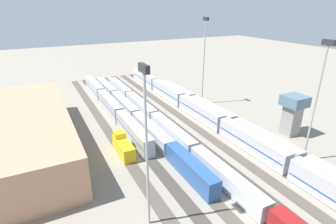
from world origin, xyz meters
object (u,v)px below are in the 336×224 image
Objects in this scene: light_mast_2 at (318,89)px; maintenance_shed at (27,132)px; light_mast_1 at (146,132)px; control_tower at (293,112)px; train_on_track_6 at (110,105)px; train_on_track_4 at (170,130)px; train_on_track_0 at (235,123)px; train_on_track_7 at (123,147)px; light_mast_0 at (204,52)px; train_on_track_1 at (200,111)px; train_on_track_5 at (134,115)px.

maintenance_shed is at bearing 58.45° from light_mast_2.
light_mast_1 is 53.21m from control_tower.
train_on_track_4 is at bearing -159.59° from train_on_track_6.
control_tower is at bearing -75.41° from light_mast_1.
train_on_track_0 is 16.52m from control_tower.
train_on_track_0 is at bearing 8.84° from light_mast_2.
light_mast_1 is 0.50× the size of maintenance_shed.
maintenance_shed is at bearing 25.15° from light_mast_1.
light_mast_1 is (-23.20, 38.35, 15.79)m from train_on_track_0.
train_on_track_7 is 35.02m from train_on_track_0.
light_mast_0 is 37.02m from control_tower.
control_tower is (13.12, -50.43, -10.76)m from light_mast_1.
train_on_track_7 is at bearing 88.07° from train_on_track_0.
maintenance_shed is 4.74× the size of control_tower.
control_tower is at bearing -103.45° from train_on_track_7.
light_mast_1 is at bearing 121.18° from train_on_track_0.
train_on_track_6 is 0.75× the size of train_on_track_0.
train_on_track_6 is at bearing 51.56° from train_on_track_1.
light_mast_2 is (-45.42, 0.46, -1.46)m from light_mast_0.
train_on_track_1 is 1.04× the size of train_on_track_4.
light_mast_2 reaches higher than light_mast_1.
train_on_track_1 and train_on_track_7 have the same top height.
train_on_track_1 is at bearing -43.80° from light_mast_1.
light_mast_1 is at bearing 104.59° from control_tower.
train_on_track_6 is 2.54× the size of light_mast_1.
light_mast_2 reaches higher than train_on_track_1.
train_on_track_0 is 3.40× the size of light_mast_1.
train_on_track_4 is at bearing 77.22° from train_on_track_0.
train_on_track_1 is 11.98× the size of train_on_track_7.
light_mast_2 reaches higher than train_on_track_5.
train_on_track_4 is 36.79m from light_mast_1.
train_on_track_1 is at bearing 143.93° from light_mast_0.
maintenance_shed is at bearing 69.92° from control_tower.
maintenance_shed is (-5.15, 31.23, 2.92)m from train_on_track_5.
train_on_track_5 is at bearing 34.20° from light_mast_2.
light_mast_1 is at bearing 146.52° from train_on_track_4.
light_mast_2 is (-22.90, -38.38, 16.12)m from train_on_track_7.
light_mast_0 is (-7.72, -33.83, 17.14)m from train_on_track_6.
light_mast_0 reaches higher than train_on_track_4.
train_on_track_6 is 31.10m from maintenance_shed.
light_mast_1 is 43.99m from maintenance_shed.
train_on_track_0 is at bearing 170.81° from light_mast_0.
light_mast_0 reaches higher than train_on_track_6.
maintenance_shed is (-8.81, 60.07, -14.74)m from light_mast_0.
train_on_track_6 is 31.92m from train_on_track_1.
maintenance_shed is at bearing 75.17° from train_on_track_0.
train_on_track_7 is 0.36× the size of light_mast_1.
train_on_track_6 and train_on_track_7 have the same top height.
train_on_track_7 is 0.35× the size of light_mast_2.
train_on_track_5 is 0.79× the size of train_on_track_4.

